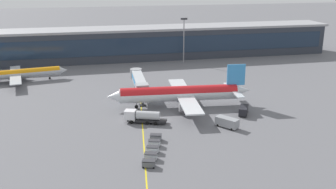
# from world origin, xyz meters

# --- Properties ---
(ground_plane) EXTENTS (700.00, 700.00, 0.00)m
(ground_plane) POSITION_xyz_m (0.00, 0.00, 0.00)
(ground_plane) COLOR slate
(apron_lead_in_line) EXTENTS (10.57, 79.38, 0.01)m
(apron_lead_in_line) POSITION_xyz_m (-4.56, 2.00, 0.00)
(apron_lead_in_line) COLOR yellow
(apron_lead_in_line) RESTS_ON ground_plane
(terminal_building) EXTENTS (157.68, 16.80, 13.87)m
(terminal_building) POSITION_xyz_m (15.07, 76.48, 6.95)
(terminal_building) COLOR #2D333D
(terminal_building) RESTS_ON ground_plane
(main_airliner) EXTENTS (41.92, 33.09, 11.97)m
(main_airliner) POSITION_xyz_m (7.69, 9.53, 3.90)
(main_airliner) COLOR silver
(main_airliner) RESTS_ON ground_plane
(jet_bridge) EXTENTS (4.58, 21.67, 6.59)m
(jet_bridge) POSITION_xyz_m (-2.37, 22.23, 4.90)
(jet_bridge) COLOR #B2B7BC
(jet_bridge) RESTS_ON ground_plane
(fuel_tanker) EXTENTS (10.99, 6.16, 3.25)m
(fuel_tanker) POSITION_xyz_m (-4.81, -0.70, 1.75)
(fuel_tanker) COLOR #232326
(fuel_tanker) RESTS_ON ground_plane
(crew_van) EXTENTS (4.29, 5.39, 2.30)m
(crew_van) POSITION_xyz_m (22.85, -0.87, 1.31)
(crew_van) COLOR black
(crew_van) RESTS_ON ground_plane
(lavatory_truck) EXTENTS (5.37, 5.99, 2.50)m
(lavatory_truck) POSITION_xyz_m (15.40, -8.34, 1.42)
(lavatory_truck) COLOR gray
(lavatory_truck) RESTS_ON ground_plane
(baggage_cart_0) EXTENTS (2.98, 2.26, 1.48)m
(baggage_cart_0) POSITION_xyz_m (-7.28, -24.31, 0.78)
(baggage_cart_0) COLOR #595B60
(baggage_cart_0) RESTS_ON ground_plane
(baggage_cart_1) EXTENTS (2.98, 2.26, 1.48)m
(baggage_cart_1) POSITION_xyz_m (-6.34, -21.25, 0.78)
(baggage_cart_1) COLOR #B2B7BC
(baggage_cart_1) RESTS_ON ground_plane
(baggage_cart_2) EXTENTS (2.98, 2.26, 1.48)m
(baggage_cart_2) POSITION_xyz_m (-5.40, -18.20, 0.78)
(baggage_cart_2) COLOR #B2B7BC
(baggage_cart_2) RESTS_ON ground_plane
(baggage_cart_3) EXTENTS (2.98, 2.26, 1.48)m
(baggage_cart_3) POSITION_xyz_m (-4.47, -15.14, 0.78)
(baggage_cart_3) COLOR #B2B7BC
(baggage_cart_3) RESTS_ON ground_plane
(baggage_cart_4) EXTENTS (2.98, 2.26, 1.48)m
(baggage_cart_4) POSITION_xyz_m (-3.53, -12.08, 0.78)
(baggage_cart_4) COLOR #595B60
(baggage_cart_4) RESTS_ON ground_plane
(commuter_jet_far) EXTENTS (34.04, 27.18, 8.81)m
(commuter_jet_far) POSITION_xyz_m (-41.56, 46.99, 3.03)
(commuter_jet_far) COLOR #B2B7BC
(commuter_jet_far) RESTS_ON ground_plane
(apron_light_mast_0) EXTENTS (2.80, 0.50, 18.87)m
(apron_light_mast_0) POSITION_xyz_m (23.19, 64.52, 11.33)
(apron_light_mast_0) COLOR gray
(apron_light_mast_0) RESTS_ON ground_plane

